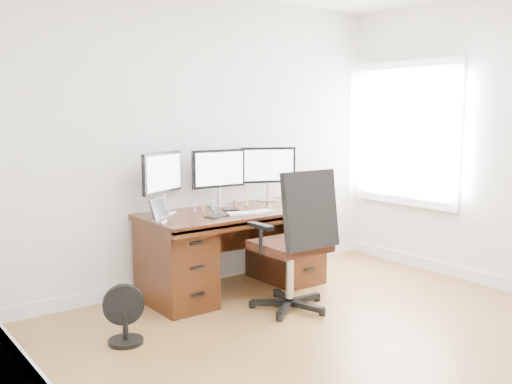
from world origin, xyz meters
TOP-DOWN VIEW (x-y plane):
  - ground at (0.00, 0.00)m, footprint 4.50×4.50m
  - back_wall at (0.00, 2.25)m, footprint 4.00×0.10m
  - desk at (0.00, 1.83)m, footprint 1.70×0.80m
  - office_chair at (0.10, 1.11)m, footprint 0.67×0.63m
  - floor_fan at (-1.30, 1.31)m, footprint 0.29×0.25m
  - monitor_left at (-0.58, 2.07)m, footprint 0.50×0.29m
  - monitor_center at (-0.00, 2.07)m, footprint 0.55×0.15m
  - monitor_right at (0.58, 2.07)m, footprint 0.52×0.26m
  - tablet_left at (-0.78, 1.75)m, footprint 0.23×0.20m
  - tablet_right at (0.76, 1.75)m, footprint 0.25×0.15m
  - keyboard at (-0.03, 1.60)m, footprint 0.34×0.23m
  - trackpad at (0.18, 1.61)m, footprint 0.15×0.15m
  - drawing_tablet at (-0.30, 1.65)m, footprint 0.22×0.17m
  - phone at (-0.04, 1.82)m, footprint 0.15×0.11m
  - figurine_purple at (-0.34, 1.95)m, footprint 0.03×0.03m
  - figurine_orange at (-0.25, 1.95)m, footprint 0.03×0.03m
  - figurine_blue at (-0.15, 1.95)m, footprint 0.03×0.03m
  - figurine_brown at (0.09, 1.95)m, footprint 0.03×0.03m
  - figurine_yellow at (0.23, 1.95)m, footprint 0.03×0.03m

SIDE VIEW (x-z plane):
  - ground at x=0.00m, z-range 0.00..0.00m
  - floor_fan at x=-1.30m, z-range -0.01..0.42m
  - office_chair at x=0.10m, z-range -0.20..0.97m
  - desk at x=0.00m, z-range 0.03..0.78m
  - trackpad at x=0.18m, z-range 0.75..0.76m
  - drawing_tablet at x=-0.30m, z-range 0.75..0.76m
  - phone at x=-0.04m, z-range 0.75..0.76m
  - keyboard at x=-0.03m, z-range 0.75..0.76m
  - figurine_purple at x=-0.34m, z-range 0.75..0.83m
  - figurine_orange at x=-0.25m, z-range 0.75..0.83m
  - figurine_blue at x=-0.15m, z-range 0.75..0.83m
  - figurine_brown at x=0.09m, z-range 0.75..0.83m
  - figurine_yellow at x=0.23m, z-range 0.75..0.83m
  - tablet_left at x=-0.78m, z-range 0.74..0.93m
  - tablet_right at x=0.76m, z-range 0.74..0.93m
  - monitor_left at x=-0.58m, z-range 0.82..1.35m
  - monitor_center at x=0.00m, z-range 0.82..1.35m
  - monitor_right at x=0.58m, z-range 0.82..1.35m
  - back_wall at x=0.00m, z-range 0.00..2.70m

